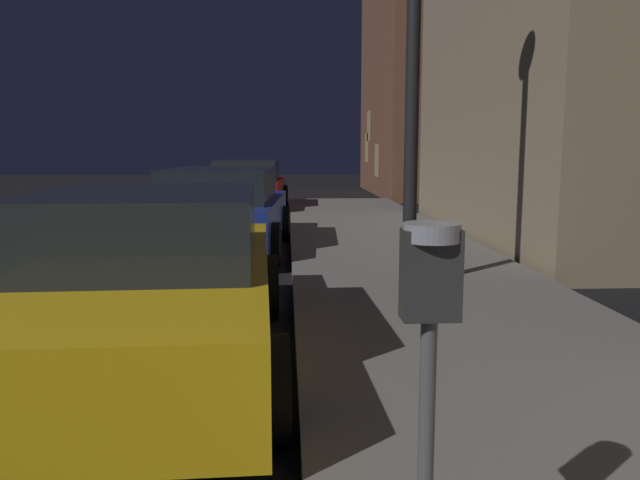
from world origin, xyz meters
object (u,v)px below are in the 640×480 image
Objects in this scene: car_blue at (223,210)px; car_red at (248,185)px; car_yellow_cab at (152,281)px; parking_meter at (429,323)px.

car_blue and car_red have the same top height.
car_yellow_cab is 1.02× the size of car_blue.
car_red is (0.00, 12.67, 0.01)m from car_yellow_cab.
car_red is (0.00, 6.95, -0.00)m from car_blue.
parking_meter is 0.30× the size of car_yellow_cab.
car_blue is at bearing 100.13° from parking_meter.
parking_meter is 3.39m from car_yellow_cab.
parking_meter reaches higher than car_red.
parking_meter is at bearing -62.49° from car_yellow_cab.
car_yellow_cab and car_blue have the same top height.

